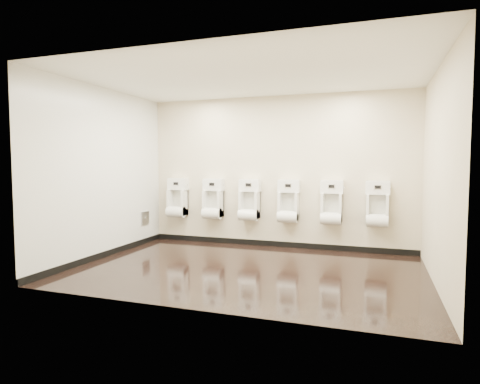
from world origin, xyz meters
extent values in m
cube|color=black|center=(0.00, 0.00, 0.00)|extent=(5.00, 3.50, 0.00)
cube|color=white|center=(0.00, 0.00, 2.80)|extent=(5.00, 3.50, 0.00)
cube|color=beige|center=(0.00, 1.75, 1.40)|extent=(5.00, 0.02, 2.80)
cube|color=beige|center=(0.00, -1.75, 1.40)|extent=(5.00, 0.02, 2.80)
cube|color=beige|center=(-2.50, 0.00, 1.40)|extent=(0.02, 3.50, 2.80)
cube|color=beige|center=(2.50, 0.00, 1.40)|extent=(0.02, 3.50, 2.80)
cube|color=white|center=(-2.50, 0.00, 1.40)|extent=(0.01, 3.50, 2.80)
cube|color=black|center=(0.00, 1.74, 0.05)|extent=(5.00, 0.02, 0.10)
cube|color=black|center=(-2.49, 0.00, 0.05)|extent=(0.02, 3.50, 0.10)
cube|color=#9E9EA3|center=(-2.48, 1.20, 0.50)|extent=(0.03, 0.25, 0.25)
cylinder|color=silver|center=(-2.46, 1.20, 0.50)|extent=(0.02, 0.04, 0.04)
cube|color=white|center=(-1.99, 1.62, 0.78)|extent=(0.36, 0.26, 0.50)
cube|color=silver|center=(-1.99, 1.71, 0.82)|extent=(0.27, 0.01, 0.38)
cylinder|color=white|center=(-1.99, 1.55, 0.60)|extent=(0.36, 0.22, 0.22)
cube|color=white|center=(-1.99, 1.66, 1.14)|extent=(0.40, 0.19, 0.22)
cube|color=black|center=(-1.99, 1.56, 1.16)|extent=(0.10, 0.01, 0.05)
cube|color=silver|center=(-1.99, 1.56, 1.16)|extent=(0.12, 0.01, 0.07)
cylinder|color=silver|center=(-1.79, 1.66, 1.14)|extent=(0.01, 0.03, 0.03)
cube|color=white|center=(-1.22, 1.62, 0.78)|extent=(0.36, 0.26, 0.50)
cube|color=silver|center=(-1.22, 1.71, 0.82)|extent=(0.27, 0.01, 0.38)
cylinder|color=white|center=(-1.22, 1.55, 0.60)|extent=(0.36, 0.22, 0.22)
cube|color=white|center=(-1.22, 1.66, 1.14)|extent=(0.40, 0.19, 0.22)
cube|color=black|center=(-1.22, 1.56, 1.16)|extent=(0.10, 0.01, 0.05)
cube|color=silver|center=(-1.22, 1.56, 1.16)|extent=(0.12, 0.01, 0.07)
cylinder|color=silver|center=(-1.02, 1.66, 1.14)|extent=(0.01, 0.03, 0.03)
cube|color=white|center=(-0.48, 1.62, 0.78)|extent=(0.36, 0.26, 0.50)
cube|color=silver|center=(-0.48, 1.71, 0.82)|extent=(0.27, 0.01, 0.38)
cylinder|color=white|center=(-0.48, 1.55, 0.60)|extent=(0.36, 0.22, 0.22)
cube|color=white|center=(-0.48, 1.66, 1.14)|extent=(0.40, 0.19, 0.22)
cube|color=black|center=(-0.48, 1.56, 1.16)|extent=(0.10, 0.01, 0.05)
cube|color=silver|center=(-0.48, 1.56, 1.16)|extent=(0.12, 0.01, 0.07)
cylinder|color=silver|center=(-0.28, 1.66, 1.14)|extent=(0.01, 0.03, 0.03)
cube|color=white|center=(0.26, 1.62, 0.78)|extent=(0.36, 0.26, 0.50)
cube|color=silver|center=(0.26, 1.71, 0.82)|extent=(0.27, 0.01, 0.38)
cylinder|color=white|center=(0.26, 1.55, 0.60)|extent=(0.36, 0.22, 0.22)
cube|color=white|center=(0.26, 1.66, 1.14)|extent=(0.40, 0.19, 0.22)
cube|color=black|center=(0.26, 1.56, 1.16)|extent=(0.10, 0.01, 0.05)
cube|color=silver|center=(0.26, 1.56, 1.16)|extent=(0.12, 0.01, 0.07)
cylinder|color=silver|center=(0.47, 1.66, 1.14)|extent=(0.01, 0.03, 0.03)
cube|color=white|center=(1.03, 1.62, 0.78)|extent=(0.36, 0.26, 0.50)
cube|color=silver|center=(1.03, 1.71, 0.82)|extent=(0.27, 0.01, 0.38)
cylinder|color=white|center=(1.03, 1.55, 0.60)|extent=(0.36, 0.22, 0.22)
cube|color=white|center=(1.03, 1.66, 1.14)|extent=(0.40, 0.19, 0.22)
cube|color=black|center=(1.03, 1.56, 1.16)|extent=(0.10, 0.01, 0.05)
cube|color=silver|center=(1.03, 1.56, 1.16)|extent=(0.12, 0.01, 0.07)
cylinder|color=silver|center=(1.23, 1.66, 1.14)|extent=(0.01, 0.03, 0.03)
cube|color=white|center=(1.79, 1.62, 0.78)|extent=(0.36, 0.26, 0.50)
cube|color=silver|center=(1.79, 1.71, 0.82)|extent=(0.27, 0.01, 0.38)
cylinder|color=white|center=(1.79, 1.55, 0.60)|extent=(0.36, 0.22, 0.22)
cube|color=white|center=(1.79, 1.66, 1.14)|extent=(0.40, 0.19, 0.22)
cube|color=black|center=(1.79, 1.56, 1.16)|extent=(0.10, 0.01, 0.05)
cube|color=silver|center=(1.79, 1.56, 1.16)|extent=(0.12, 0.01, 0.07)
cylinder|color=silver|center=(2.00, 1.66, 1.14)|extent=(0.01, 0.03, 0.03)
camera|label=1|loc=(1.77, -5.53, 1.55)|focal=30.00mm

